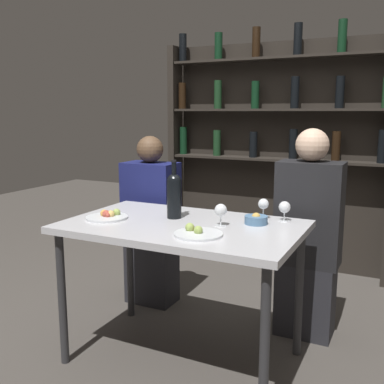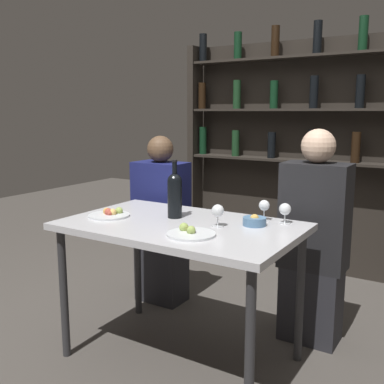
# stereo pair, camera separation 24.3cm
# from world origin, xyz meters

# --- Properties ---
(ground_plane) EXTENTS (10.00, 10.00, 0.00)m
(ground_plane) POSITION_xyz_m (0.00, 0.00, 0.00)
(ground_plane) COLOR #47423D
(dining_table) EXTENTS (1.23, 0.76, 0.77)m
(dining_table) POSITION_xyz_m (0.00, 0.00, 0.70)
(dining_table) COLOR silver
(dining_table) RESTS_ON ground_plane
(wine_rack_wall) EXTENTS (1.94, 0.21, 2.04)m
(wine_rack_wall) POSITION_xyz_m (0.00, 1.73, 1.07)
(wine_rack_wall) COLOR #28231E
(wine_rack_wall) RESTS_ON ground_plane
(wine_bottle) EXTENTS (0.08, 0.08, 0.32)m
(wine_bottle) POSITION_xyz_m (-0.10, 0.09, 0.91)
(wine_bottle) COLOR black
(wine_bottle) RESTS_ON dining_table
(wine_glass_0) EXTENTS (0.06, 0.06, 0.11)m
(wine_glass_0) POSITION_xyz_m (0.35, 0.29, 0.85)
(wine_glass_0) COLOR silver
(wine_glass_0) RESTS_ON dining_table
(wine_glass_1) EXTENTS (0.06, 0.06, 0.11)m
(wine_glass_1) POSITION_xyz_m (0.47, 0.29, 0.84)
(wine_glass_1) COLOR silver
(wine_glass_1) RESTS_ON dining_table
(wine_glass_2) EXTENTS (0.06, 0.06, 0.12)m
(wine_glass_2) POSITION_xyz_m (0.20, 0.04, 0.85)
(wine_glass_2) COLOR silver
(wine_glass_2) RESTS_ON dining_table
(food_plate_0) EXTENTS (0.23, 0.23, 0.05)m
(food_plate_0) POSITION_xyz_m (-0.42, -0.08, 0.78)
(food_plate_0) COLOR silver
(food_plate_0) RESTS_ON dining_table
(food_plate_1) EXTENTS (0.24, 0.24, 0.05)m
(food_plate_1) POSITION_xyz_m (0.17, -0.17, 0.78)
(food_plate_1) COLOR silver
(food_plate_1) RESTS_ON dining_table
(snack_bowl) EXTENTS (0.12, 0.12, 0.06)m
(snack_bowl) POSITION_xyz_m (0.35, 0.16, 0.79)
(snack_bowl) COLOR #4C7299
(snack_bowl) RESTS_ON dining_table
(seated_person_left) EXTENTS (0.37, 0.22, 1.19)m
(seated_person_left) POSITION_xyz_m (-0.55, 0.58, 0.56)
(seated_person_left) COLOR #26262B
(seated_person_left) RESTS_ON ground_plane
(seated_person_right) EXTENTS (0.37, 0.22, 1.26)m
(seated_person_right) POSITION_xyz_m (0.54, 0.58, 0.59)
(seated_person_right) COLOR #26262B
(seated_person_right) RESTS_ON ground_plane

